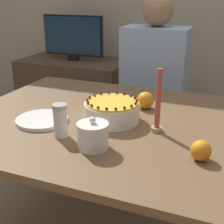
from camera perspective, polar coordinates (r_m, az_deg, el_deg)
The scene contains 11 objects.
dining_table at distance 1.42m, azimuth -0.09°, elevation -5.16°, with size 1.34×1.04×0.72m.
cake at distance 1.35m, azimuth -0.00°, elevation 0.16°, with size 0.24×0.24×0.10m.
sugar_bowl at distance 1.12m, azimuth -3.51°, elevation -4.31°, with size 0.12×0.12×0.12m.
sugar_shaker at distance 1.21m, azimuth -9.43°, elevation -1.54°, with size 0.06×0.06×0.13m.
plate_stack at distance 1.39m, azimuth -12.67°, elevation -1.40°, with size 0.23×0.23×0.02m.
candle at distance 1.24m, azimuth 8.39°, elevation 0.90°, with size 0.05×0.05×0.26m.
orange_fruit_1 at distance 1.09m, azimuth 15.94°, elevation -6.78°, with size 0.07×0.07×0.07m.
orange_fruit_2 at distance 1.50m, azimuth 6.11°, elevation 2.14°, with size 0.08×0.08×0.08m.
person_man_blue_shirt at distance 2.09m, azimuth 7.51°, elevation 1.12°, with size 0.40×0.34×1.24m.
side_cabinet at distance 2.77m, azimuth -6.71°, elevation 2.25°, with size 0.89×0.49×0.71m.
tv_monitor at distance 2.64m, azimuth -7.19°, elevation 13.46°, with size 0.53×0.10×0.36m.
Camera 1 is at (0.48, -1.18, 1.25)m, focal length 50.00 mm.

